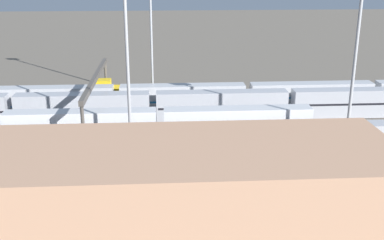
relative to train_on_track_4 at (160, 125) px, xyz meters
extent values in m
plane|color=#60594F|center=(-5.95, -7.50, -2.62)|extent=(400.00, 400.00, 0.00)
cube|color=#3D3833|center=(-5.95, -20.00, -2.56)|extent=(140.00, 2.80, 0.12)
cube|color=#3D3833|center=(-5.95, -15.00, -2.56)|extent=(140.00, 2.80, 0.12)
cube|color=#3D3833|center=(-5.95, -10.00, -2.56)|extent=(140.00, 2.80, 0.12)
cube|color=#3D3833|center=(-5.95, -5.00, -2.56)|extent=(140.00, 2.80, 0.12)
cube|color=#4C443D|center=(-5.95, 0.00, -2.56)|extent=(140.00, 2.80, 0.12)
cube|color=#4C443D|center=(-5.95, 5.00, -2.56)|extent=(140.00, 2.80, 0.12)
cube|color=silver|center=(-12.10, 0.00, 0.00)|extent=(23.00, 3.00, 5.00)
cube|color=silver|center=(12.10, 0.00, 0.00)|extent=(23.00, 3.00, 5.00)
cube|color=gold|center=(7.95, -20.00, -0.70)|extent=(10.00, 3.00, 3.60)
cube|color=gold|center=(10.95, -20.00, 1.80)|extent=(3.00, 2.70, 1.40)
cube|color=#B7BABF|center=(-28.39, -15.00, 0.00)|extent=(23.00, 3.00, 5.00)
cube|color=#1E6B9E|center=(-28.39, -15.00, 0.08)|extent=(22.40, 3.06, 0.36)
cube|color=#B7BABF|center=(-4.19, -15.00, 0.00)|extent=(23.00, 3.00, 5.00)
cube|color=#1E6B9E|center=(-4.19, -15.00, -0.31)|extent=(22.40, 3.06, 0.36)
cube|color=#B7BABF|center=(20.01, -15.00, 0.00)|extent=(23.00, 3.00, 5.00)
cube|color=#1E6B9E|center=(20.01, -15.00, -0.68)|extent=(22.40, 3.06, 0.36)
cube|color=#A8AAB2|center=(-31.43, 5.00, -0.60)|extent=(23.00, 3.00, 3.80)
cube|color=black|center=(-31.43, 5.00, -0.83)|extent=(22.40, 3.06, 0.36)
cube|color=#A8AAB2|center=(-7.23, 5.00, -0.60)|extent=(23.00, 3.00, 3.80)
cube|color=black|center=(-7.23, 5.00, -0.55)|extent=(22.40, 3.06, 0.36)
cube|color=#A8AAB2|center=(16.97, 5.00, -0.60)|extent=(23.00, 3.00, 3.80)
cube|color=black|center=(16.97, 5.00, -0.69)|extent=(22.40, 3.06, 0.36)
cube|color=#A8AAB2|center=(-35.04, -10.00, 0.00)|extent=(23.00, 3.00, 5.00)
cube|color=black|center=(-35.04, -10.00, 0.11)|extent=(22.40, 3.06, 0.36)
cube|color=#A8AAB2|center=(-10.84, -10.00, 0.00)|extent=(23.00, 3.00, 5.00)
cube|color=black|center=(-10.84, -10.00, -0.08)|extent=(22.40, 3.06, 0.36)
cube|color=#A8AAB2|center=(13.36, -10.00, 0.00)|extent=(23.00, 3.00, 5.00)
cube|color=black|center=(13.36, -10.00, 0.20)|extent=(22.40, 3.06, 0.36)
cylinder|color=#9EA0A5|center=(1.50, -23.85, 13.34)|extent=(0.44, 0.44, 31.92)
cylinder|color=#9EA0A5|center=(-26.19, 8.69, 8.61)|extent=(0.44, 0.44, 22.46)
cylinder|color=#9EA0A5|center=(4.07, 7.56, 11.61)|extent=(0.44, 0.44, 28.47)
cylinder|color=#4C4742|center=(10.56, -22.10, 1.38)|extent=(0.50, 0.50, 8.00)
cylinder|color=#4C4742|center=(10.56, 7.10, 1.38)|extent=(0.50, 0.50, 8.00)
cube|color=#4C4742|center=(10.56, -7.50, 5.78)|extent=(0.70, 30.00, 0.80)
cube|color=tan|center=(4.39, 26.99, 2.17)|extent=(55.92, 15.65, 9.57)
camera|label=1|loc=(-0.49, 69.93, 24.08)|focal=44.60mm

